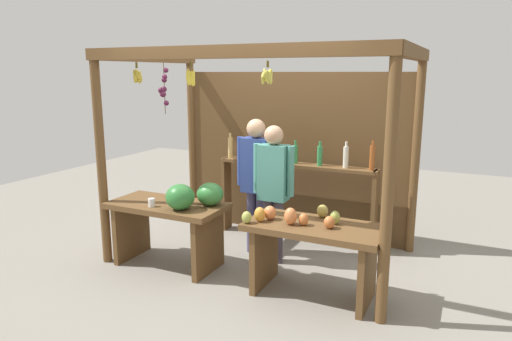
# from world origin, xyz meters

# --- Properties ---
(ground_plane) EXTENTS (12.00, 12.00, 0.00)m
(ground_plane) POSITION_xyz_m (0.00, 0.00, 0.00)
(ground_plane) COLOR gray
(ground_plane) RESTS_ON ground
(market_stall) EXTENTS (3.19, 1.91, 2.36)m
(market_stall) POSITION_xyz_m (-0.01, 0.42, 1.37)
(market_stall) COLOR brown
(market_stall) RESTS_ON ground
(fruit_counter_left) EXTENTS (1.30, 0.68, 0.98)m
(fruit_counter_left) POSITION_xyz_m (-0.73, -0.68, 0.62)
(fruit_counter_left) COLOR brown
(fruit_counter_left) RESTS_ON ground
(fruit_counter_right) EXTENTS (1.30, 0.64, 0.88)m
(fruit_counter_right) POSITION_xyz_m (0.82, -0.68, 0.54)
(fruit_counter_right) COLOR brown
(fruit_counter_right) RESTS_ON ground
(bottle_shelf_unit) EXTENTS (2.05, 0.22, 1.35)m
(bottle_shelf_unit) POSITION_xyz_m (0.14, 0.68, 0.79)
(bottle_shelf_unit) COLOR brown
(bottle_shelf_unit) RESTS_ON ground
(vendor_man) EXTENTS (0.48, 0.22, 1.60)m
(vendor_man) POSITION_xyz_m (-0.12, 0.07, 0.96)
(vendor_man) COLOR #4B476D
(vendor_man) RESTS_ON ground
(vendor_woman) EXTENTS (0.48, 0.21, 1.56)m
(vendor_woman) POSITION_xyz_m (0.17, -0.10, 0.93)
(vendor_woman) COLOR #473D4B
(vendor_woman) RESTS_ON ground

